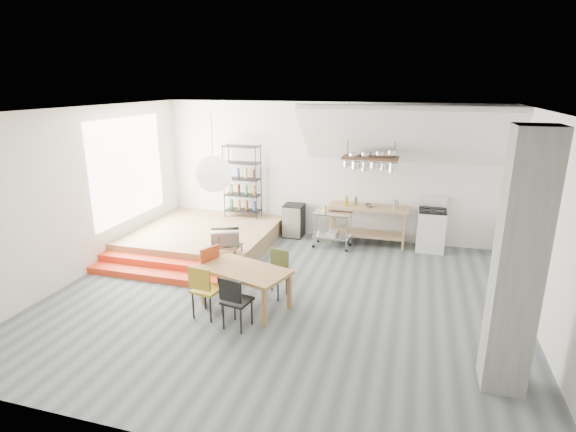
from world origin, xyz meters
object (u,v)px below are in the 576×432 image
(stove, at_px, (431,229))
(dining_table, at_px, (245,273))
(rolling_cart, at_px, (332,225))
(mini_fridge, at_px, (294,220))

(stove, bearing_deg, dining_table, -129.32)
(dining_table, height_order, rolling_cart, rolling_cart)
(dining_table, xyz_separation_m, mini_fridge, (-0.19, 3.70, -0.21))
(stove, distance_m, dining_table, 4.73)
(stove, height_order, dining_table, stove)
(stove, relative_size, dining_table, 0.73)
(dining_table, xyz_separation_m, rolling_cart, (0.85, 3.20, -0.08))
(dining_table, distance_m, mini_fridge, 3.71)
(dining_table, bearing_deg, rolling_cart, 92.85)
(stove, bearing_deg, rolling_cart, -167.97)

